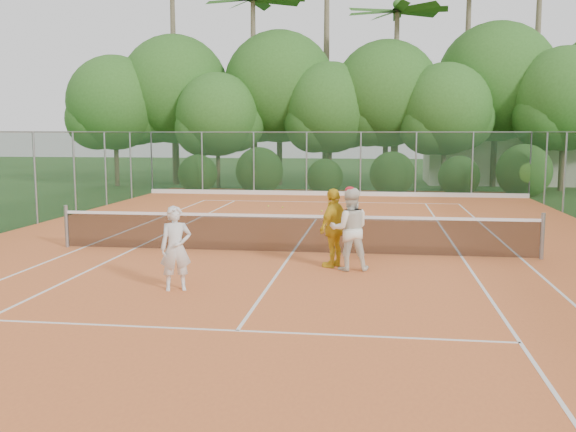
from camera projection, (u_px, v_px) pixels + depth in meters
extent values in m
plane|color=#244B1A|center=(292.00, 254.00, 15.95)|extent=(120.00, 120.00, 0.00)
cube|color=orange|center=(292.00, 253.00, 15.95)|extent=(18.00, 36.00, 0.02)
cube|color=beige|center=(495.00, 158.00, 38.11)|extent=(8.00, 5.00, 3.00)
cylinder|color=gray|center=(67.00, 226.00, 16.68)|extent=(0.10, 0.10, 1.10)
cylinder|color=gray|center=(542.00, 236.00, 15.07)|extent=(0.10, 0.10, 1.10)
cube|color=black|center=(292.00, 235.00, 15.89)|extent=(11.87, 0.03, 0.86)
cube|color=white|center=(292.00, 216.00, 15.83)|extent=(11.87, 0.04, 0.07)
imported|color=silver|center=(176.00, 248.00, 12.08)|extent=(0.68, 0.56, 1.61)
imported|color=white|center=(350.00, 229.00, 13.85)|extent=(0.96, 0.80, 1.79)
ellipsoid|color=red|center=(350.00, 190.00, 13.74)|extent=(0.22, 0.22, 0.14)
imported|color=gold|center=(334.00, 228.00, 14.18)|extent=(0.87, 1.11, 1.75)
cylinder|color=gray|center=(345.00, 247.00, 15.16)|extent=(0.02, 0.02, 0.59)
cylinder|color=gray|center=(361.00, 244.00, 15.46)|extent=(0.02, 0.02, 0.59)
cube|color=black|center=(354.00, 226.00, 15.25)|extent=(0.40, 0.40, 0.34)
sphere|color=yellow|center=(283.00, 207.00, 25.42)|extent=(0.07, 0.07, 0.07)
sphere|color=#BEDC33|center=(268.00, 206.00, 25.90)|extent=(0.07, 0.07, 0.07)
sphere|color=#C8E034|center=(322.00, 211.00, 24.21)|extent=(0.07, 0.07, 0.07)
cube|color=white|center=(328.00, 202.00, 27.62)|extent=(11.03, 0.06, 0.01)
cube|color=white|center=(84.00, 247.00, 16.69)|extent=(0.06, 23.77, 0.01)
cube|color=white|center=(521.00, 259.00, 15.20)|extent=(0.06, 23.77, 0.01)
cube|color=white|center=(134.00, 249.00, 16.50)|extent=(0.06, 23.77, 0.01)
cube|color=white|center=(462.00, 257.00, 15.39)|extent=(0.06, 23.77, 0.01)
cube|color=white|center=(316.00, 219.00, 22.23)|extent=(8.23, 0.06, 0.01)
cube|color=white|center=(237.00, 331.00, 9.66)|extent=(8.23, 0.06, 0.01)
cube|color=white|center=(292.00, 253.00, 15.94)|extent=(0.06, 12.80, 0.01)
cube|color=#19381E|center=(333.00, 164.00, 30.49)|extent=(18.00, 0.02, 3.00)
cylinder|color=gray|center=(152.00, 163.00, 31.71)|extent=(0.07, 0.07, 3.00)
cylinder|color=gray|center=(530.00, 165.00, 29.27)|extent=(0.07, 0.07, 3.00)
cylinder|color=gray|center=(152.00, 163.00, 31.71)|extent=(0.07, 0.07, 3.00)
cylinder|color=gray|center=(530.00, 165.00, 29.27)|extent=(0.07, 0.07, 3.00)
cylinder|color=brown|center=(116.00, 153.00, 36.07)|extent=(0.26, 0.26, 3.75)
sphere|color=#2B571D|center=(115.00, 103.00, 35.71)|extent=(5.25, 5.25, 5.25)
cylinder|color=brown|center=(176.00, 147.00, 37.09)|extent=(0.30, 0.30, 4.40)
sphere|color=#2B571D|center=(175.00, 89.00, 36.67)|extent=(6.16, 6.16, 6.16)
cylinder|color=brown|center=(218.00, 159.00, 34.80)|extent=(0.22, 0.22, 3.20)
sphere|color=#2B571D|center=(218.00, 114.00, 34.49)|extent=(4.48, 4.48, 4.48)
cylinder|color=brown|center=(280.00, 146.00, 36.76)|extent=(0.31, 0.31, 4.50)
sphere|color=#2B571D|center=(279.00, 87.00, 36.33)|extent=(6.30, 6.30, 6.30)
cylinder|color=brown|center=(330.00, 156.00, 34.95)|extent=(0.24, 0.24, 3.50)
sphere|color=#2B571D|center=(330.00, 108.00, 34.61)|extent=(4.90, 4.90, 4.90)
cylinder|color=brown|center=(385.00, 150.00, 34.99)|extent=(0.28, 0.28, 4.10)
sphere|color=#2B571D|center=(386.00, 94.00, 34.60)|extent=(5.74, 5.74, 5.74)
cylinder|color=brown|center=(444.00, 158.00, 33.45)|extent=(0.23, 0.23, 3.40)
sphere|color=#2B571D|center=(445.00, 109.00, 33.13)|extent=(4.76, 4.76, 4.76)
cylinder|color=brown|center=(494.00, 145.00, 35.62)|extent=(0.32, 0.32, 4.65)
sphere|color=#2B571D|center=(497.00, 82.00, 35.17)|extent=(6.51, 6.51, 6.51)
cylinder|color=brown|center=(562.00, 154.00, 33.00)|extent=(0.26, 0.26, 3.80)
sphere|color=#2B571D|center=(565.00, 99.00, 32.64)|extent=(5.32, 5.32, 5.32)
cone|color=brown|center=(174.00, 73.00, 38.08)|extent=(0.44, 0.44, 13.00)
cone|color=brown|center=(253.00, 88.00, 36.55)|extent=(0.44, 0.44, 11.00)
cone|color=brown|center=(326.00, 56.00, 37.71)|extent=(0.44, 0.44, 15.00)
cone|color=brown|center=(396.00, 96.00, 35.03)|extent=(0.44, 0.44, 10.00)
sphere|color=#2B571D|center=(397.00, 4.00, 34.41)|extent=(0.50, 0.50, 0.50)
cone|color=brown|center=(466.00, 79.00, 36.33)|extent=(0.44, 0.44, 12.00)
cone|color=brown|center=(536.00, 62.00, 36.64)|extent=(0.44, 0.44, 14.00)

